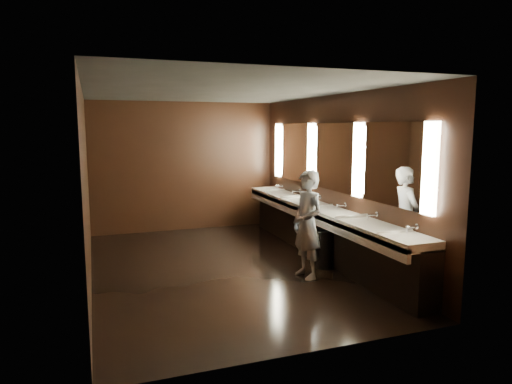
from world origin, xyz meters
TOP-DOWN VIEW (x-y plane):
  - floor at (0.00, 0.00)m, footprint 6.00×6.00m
  - ceiling at (0.00, 0.00)m, footprint 4.00×6.00m
  - wall_back at (0.00, 3.00)m, footprint 4.00×0.02m
  - wall_front at (0.00, -3.00)m, footprint 4.00×0.02m
  - wall_left at (-2.00, 0.00)m, footprint 0.02×6.00m
  - wall_right at (2.00, 0.00)m, footprint 0.02×6.00m
  - sink_counter at (1.79, 0.00)m, footprint 0.55×5.40m
  - mirror_band at (1.98, -0.00)m, footprint 0.06×5.03m
  - person at (1.08, -0.87)m, footprint 0.48×0.65m
  - trash_bin at (1.58, -0.50)m, footprint 0.48×0.48m

SIDE VIEW (x-z plane):
  - floor at x=0.00m, z-range 0.00..0.00m
  - trash_bin at x=1.58m, z-range 0.00..0.63m
  - sink_counter at x=1.79m, z-range -0.01..1.00m
  - person at x=1.08m, z-range 0.00..1.62m
  - wall_back at x=0.00m, z-range 0.00..2.80m
  - wall_front at x=0.00m, z-range 0.00..2.80m
  - wall_left at x=-2.00m, z-range 0.00..2.80m
  - wall_right at x=2.00m, z-range 0.00..2.80m
  - mirror_band at x=1.98m, z-range 1.17..2.32m
  - ceiling at x=0.00m, z-range 2.79..2.81m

